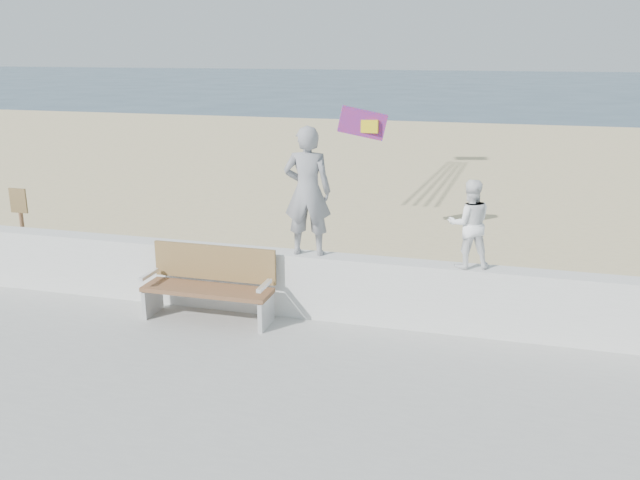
# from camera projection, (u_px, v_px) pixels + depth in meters

# --- Properties ---
(ground) EXTENTS (220.00, 220.00, 0.00)m
(ground) POSITION_uv_depth(u_px,v_px,m) (261.00, 393.00, 7.75)
(ground) COLOR #2A4155
(ground) RESTS_ON ground
(sand) EXTENTS (90.00, 40.00, 0.08)m
(sand) POSITION_uv_depth(u_px,v_px,m) (392.00, 212.00, 16.08)
(sand) COLOR beige
(sand) RESTS_ON ground
(seawall) EXTENTS (30.00, 0.35, 0.90)m
(seawall) POSITION_uv_depth(u_px,v_px,m) (310.00, 285.00, 9.43)
(seawall) COLOR silver
(seawall) RESTS_ON boardwalk
(adult) EXTENTS (0.69, 0.50, 1.76)m
(adult) POSITION_uv_depth(u_px,v_px,m) (307.00, 191.00, 9.07)
(adult) COLOR gray
(adult) RESTS_ON seawall
(child) EXTENTS (0.66, 0.58, 1.15)m
(child) POSITION_uv_depth(u_px,v_px,m) (469.00, 224.00, 8.61)
(child) COLOR white
(child) RESTS_ON seawall
(bench) EXTENTS (1.80, 0.57, 1.00)m
(bench) POSITION_uv_depth(u_px,v_px,m) (210.00, 283.00, 9.33)
(bench) COLOR brown
(bench) RESTS_ON boardwalk
(parafoil_kite) EXTENTS (0.99, 0.47, 0.66)m
(parafoil_kite) POSITION_uv_depth(u_px,v_px,m) (364.00, 123.00, 12.85)
(parafoil_kite) COLOR red
(parafoil_kite) RESTS_ON ground
(sign) EXTENTS (0.32, 0.07, 1.46)m
(sign) POSITION_uv_depth(u_px,v_px,m) (22.00, 223.00, 11.50)
(sign) COLOR #875F41
(sign) RESTS_ON sand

